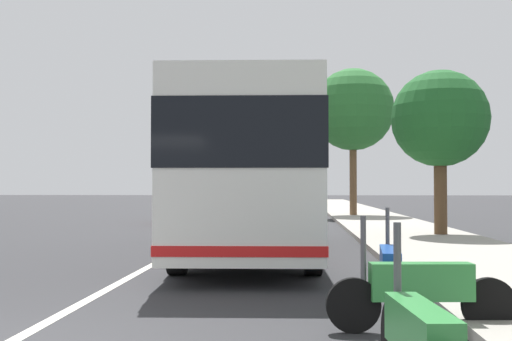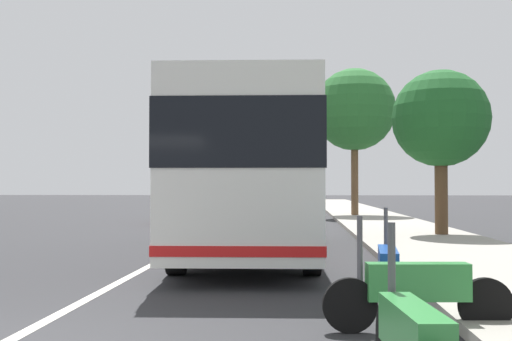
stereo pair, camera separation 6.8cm
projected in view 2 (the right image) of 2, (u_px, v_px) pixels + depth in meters
sidewalk_curb at (442, 248)px, 15.02m from camera, size 110.00×3.60×0.14m
lane_divider_line at (182, 249)px, 15.46m from camera, size 110.00×0.16×0.01m
coach_bus at (251, 170)px, 14.23m from camera, size 10.32×2.98×3.42m
motorcycle_mid_row at (417, 289)px, 6.59m from camera, size 0.32×2.03×1.24m
motorcycle_by_tree at (388, 267)px, 8.46m from camera, size 2.34×0.38×1.24m
car_far_distant at (189, 206)px, 26.70m from camera, size 4.38×1.95×1.58m
car_oncoming at (229, 199)px, 44.46m from camera, size 4.22×1.99×1.40m
car_ahead_same_lane at (281, 197)px, 50.68m from camera, size 4.62×1.78×1.53m
roadside_tree_mid_block at (441, 119)px, 18.58m from camera, size 2.90×2.90×5.05m
roadside_tree_far_block at (354, 110)px, 31.40m from camera, size 4.15×4.15×7.53m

